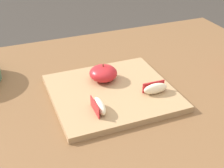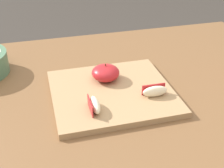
# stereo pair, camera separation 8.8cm
# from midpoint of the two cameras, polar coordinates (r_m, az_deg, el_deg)

# --- Properties ---
(dining_table) EXTENTS (1.40, 0.93, 0.75)m
(dining_table) POSITION_cam_midpoint_polar(r_m,az_deg,el_deg) (0.95, -5.30, -7.15)
(dining_table) COLOR brown
(dining_table) RESTS_ON ground_plane
(cutting_board) EXTENTS (0.34, 0.32, 0.02)m
(cutting_board) POSITION_cam_midpoint_polar(r_m,az_deg,el_deg) (0.89, -2.81, -1.67)
(cutting_board) COLOR #A37F56
(cutting_board) RESTS_ON dining_table
(apple_half_skin_up) EXTENTS (0.08, 0.08, 0.05)m
(apple_half_skin_up) POSITION_cam_midpoint_polar(r_m,az_deg,el_deg) (0.93, -4.34, 1.93)
(apple_half_skin_up) COLOR #B21E23
(apple_half_skin_up) RESTS_ON cutting_board
(apple_wedge_front) EXTENTS (0.07, 0.03, 0.03)m
(apple_wedge_front) POSITION_cam_midpoint_polar(r_m,az_deg,el_deg) (0.87, 5.19, -0.90)
(apple_wedge_front) COLOR beige
(apple_wedge_front) RESTS_ON cutting_board
(apple_wedge_right) EXTENTS (0.03, 0.07, 0.03)m
(apple_wedge_right) POSITION_cam_midpoint_polar(r_m,az_deg,el_deg) (0.80, -5.56, -4.18)
(apple_wedge_right) COLOR beige
(apple_wedge_right) RESTS_ON cutting_board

